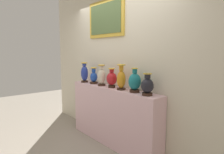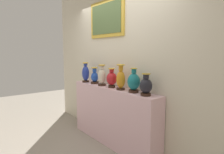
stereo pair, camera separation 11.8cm
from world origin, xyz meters
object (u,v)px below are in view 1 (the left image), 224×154
at_px(vase_cobalt, 84,73).
at_px(vase_amber, 121,79).
at_px(vase_sapphire, 94,77).
at_px(vase_ivory, 101,76).
at_px(vase_onyx, 147,86).
at_px(vase_crimson, 112,79).
at_px(vase_teal, 135,82).

bearing_deg(vase_cobalt, vase_amber, 1.64).
xyz_separation_m(vase_cobalt, vase_amber, (1.04, 0.03, -0.00)).
bearing_deg(vase_sapphire, vase_ivory, -4.48).
bearing_deg(vase_sapphire, vase_onyx, -0.67).
relative_size(vase_sapphire, vase_crimson, 0.94).
distance_m(vase_crimson, vase_onyx, 0.79).
xyz_separation_m(vase_sapphire, vase_crimson, (0.53, -0.00, 0.02)).
height_order(vase_ivory, vase_onyx, vase_ivory).
bearing_deg(vase_cobalt, vase_crimson, 2.73).
height_order(vase_cobalt, vase_sapphire, vase_cobalt).
relative_size(vase_crimson, vase_teal, 0.91).
bearing_deg(vase_ivory, vase_crimson, 3.92).
height_order(vase_sapphire, vase_onyx, vase_sapphire).
xyz_separation_m(vase_sapphire, vase_teal, (1.06, 0.00, 0.03)).
xyz_separation_m(vase_ivory, vase_crimson, (0.26, 0.02, -0.02)).
bearing_deg(vase_teal, vase_amber, -176.76).
bearing_deg(vase_ivory, vase_cobalt, -177.86).
bearing_deg(vase_amber, vase_teal, 3.24).
bearing_deg(vase_ivory, vase_sapphire, 175.52).
xyz_separation_m(vase_cobalt, vase_teal, (1.32, 0.05, -0.02)).
distance_m(vase_sapphire, vase_ivory, 0.27).
xyz_separation_m(vase_crimson, vase_amber, (0.25, -0.01, 0.03)).
bearing_deg(vase_onyx, vase_ivory, -179.69).
height_order(vase_crimson, vase_onyx, vase_crimson).
distance_m(vase_ivory, vase_teal, 0.79).
relative_size(vase_amber, vase_teal, 1.12).
height_order(vase_crimson, vase_teal, vase_teal).
bearing_deg(vase_onyx, vase_teal, 175.62).
height_order(vase_amber, vase_onyx, vase_amber).
xyz_separation_m(vase_cobalt, vase_sapphire, (0.26, 0.04, -0.05)).
distance_m(vase_ivory, vase_crimson, 0.26).
relative_size(vase_cobalt, vase_onyx, 1.27).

